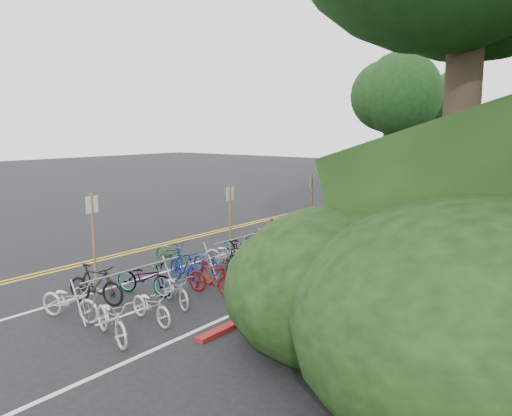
{
  "coord_description": "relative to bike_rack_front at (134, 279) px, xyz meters",
  "views": [
    {
      "loc": [
        12.97,
        -9.33,
        4.61
      ],
      "look_at": [
        0.25,
        7.08,
        1.3
      ],
      "focal_mm": 35.0,
      "sensor_mm": 36.0,
      "label": 1
    }
  ],
  "objects": [
    {
      "name": "ground",
      "position": [
        -3.0,
        1.54,
        -0.81
      ],
      "size": [
        120.0,
        120.0,
        0.0
      ],
      "primitive_type": "plane",
      "color": "black",
      "rests_on": "ground"
    },
    {
      "name": "bike_rack_front",
      "position": [
        0.0,
        0.0,
        0.0
      ],
      "size": [
        1.1,
        3.08,
        1.09
      ],
      "color": "#9A9DA3",
      "rests_on": "ground"
    },
    {
      "name": "bike_valet",
      "position": [
        -0.08,
        3.99,
        -0.33
      ],
      "size": [
        3.33,
        14.04,
        1.07
      ],
      "color": "beige",
      "rests_on": "ground"
    },
    {
      "name": "bike_front",
      "position": [
        -2.19,
        3.29,
        -0.33
      ],
      "size": [
        0.89,
        1.9,
        0.96
      ],
      "primitive_type": "imported",
      "rotation": [
        0.0,
        0.0,
        1.43
      ],
      "color": "#144C1E",
      "rests_on": "ground"
    },
    {
      "name": "signposts_rest",
      "position": [
        -2.4,
        15.54,
        0.62
      ],
      "size": [
        0.08,
        18.4,
        2.5
      ],
      "color": "brown",
      "rests_on": "ground"
    },
    {
      "name": "road_markings",
      "position": [
        -2.36,
        11.64,
        -0.8
      ],
      "size": [
        7.47,
        80.0,
        0.01
      ],
      "color": "gold",
      "rests_on": "ground"
    },
    {
      "name": "red_curb",
      "position": [
        2.7,
        13.54,
        -0.76
      ],
      "size": [
        0.25,
        28.0,
        0.1
      ],
      "primitive_type": "cube",
      "color": "maroon",
      "rests_on": "ground"
    },
    {
      "name": "signpost_near",
      "position": [
        -2.74,
        0.71,
        0.76
      ],
      "size": [
        0.08,
        0.4,
        2.75
      ],
      "color": "brown",
      "rests_on": "ground"
    },
    {
      "name": "bike_racks_rest",
      "position": [
        0.0,
        14.54,
        0.05
      ],
      "size": [
        1.14,
        23.0,
        1.17
      ],
      "color": "#9A9DA3",
      "rests_on": "ground"
    }
  ]
}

